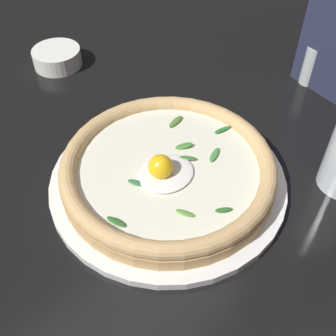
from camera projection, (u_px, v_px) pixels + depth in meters
ground_plane at (161, 177)px, 0.63m from camera, size 2.40×2.40×0.03m
pizza_plate at (168, 181)px, 0.60m from camera, size 0.34×0.34×0.01m
pizza at (168, 169)px, 0.58m from camera, size 0.30×0.30×0.06m
side_bowl at (57, 57)px, 0.80m from camera, size 0.09×0.09×0.03m
pepper_shaker at (312, 65)px, 0.75m from camera, size 0.03×0.03×0.07m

